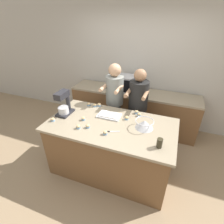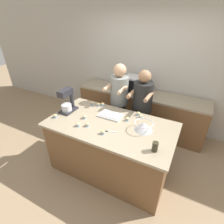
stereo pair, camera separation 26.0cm
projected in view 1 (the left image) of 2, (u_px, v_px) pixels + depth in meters
name	position (u px, v px, depth m)	size (l,w,h in m)	color
ground_plane	(111.00, 167.00, 3.12)	(16.00, 16.00, 0.00)	#937A5B
back_wall	(139.00, 66.00, 3.86)	(10.00, 0.06, 2.70)	#B2ADA3
island_counter	(111.00, 147.00, 2.89)	(1.95, 1.04, 0.93)	brown
back_counter	(133.00, 109.00, 4.04)	(2.80, 0.60, 0.89)	brown
person_left	(114.00, 103.00, 3.38)	(0.34, 0.50, 1.63)	#232328
person_right	(137.00, 109.00, 3.26)	(0.36, 0.51, 1.59)	brown
stand_mixer	(64.00, 104.00, 2.83)	(0.20, 0.30, 0.40)	#232328
mixing_bowl	(144.00, 124.00, 2.53)	(0.27, 0.27, 0.12)	#BCBCC1
baking_tray	(109.00, 115.00, 2.83)	(0.37, 0.23, 0.04)	silver
microwave_oven	(129.00, 84.00, 3.76)	(0.50, 0.37, 0.33)	#B7B7BC
drinking_glass	(160.00, 143.00, 2.17)	(0.07, 0.07, 0.13)	#332D1E
knife	(111.00, 131.00, 2.48)	(0.21, 0.10, 0.01)	#BCBCC1
cupcake_0	(83.00, 119.00, 2.73)	(0.06, 0.06, 0.06)	#759EC6
cupcake_1	(105.00, 133.00, 2.41)	(0.06, 0.06, 0.06)	#759EC6
cupcake_2	(89.00, 104.00, 3.14)	(0.06, 0.06, 0.06)	#759EC6
cupcake_3	(139.00, 115.00, 2.83)	(0.06, 0.06, 0.06)	#759EC6
cupcake_4	(95.00, 105.00, 3.11)	(0.06, 0.06, 0.06)	#759EC6
cupcake_5	(88.00, 126.00, 2.55)	(0.06, 0.06, 0.06)	#759EC6
cupcake_6	(53.00, 119.00, 2.70)	(0.06, 0.06, 0.06)	#759EC6
cupcake_7	(136.00, 112.00, 2.90)	(0.06, 0.06, 0.06)	#759EC6
cupcake_8	(127.00, 118.00, 2.74)	(0.06, 0.06, 0.06)	#759EC6
cupcake_9	(99.00, 105.00, 3.13)	(0.06, 0.06, 0.06)	#759EC6
cupcake_10	(78.00, 127.00, 2.54)	(0.06, 0.06, 0.06)	#759EC6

